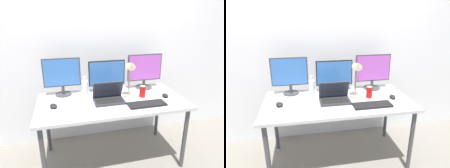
% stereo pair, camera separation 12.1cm
% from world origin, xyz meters
% --- Properties ---
extents(ground_plane, '(16.00, 16.00, 0.00)m').
position_xyz_m(ground_plane, '(0.00, 0.00, 0.00)').
color(ground_plane, gray).
extents(wall_back, '(7.00, 0.08, 2.60)m').
position_xyz_m(wall_back, '(0.00, 0.59, 1.30)').
color(wall_back, silver).
rests_on(wall_back, ground).
extents(work_desk, '(1.54, 0.76, 0.74)m').
position_xyz_m(work_desk, '(0.00, 0.00, 0.68)').
color(work_desk, '#424247').
rests_on(work_desk, ground).
extents(monitor_left, '(0.40, 0.18, 0.42)m').
position_xyz_m(monitor_left, '(-0.50, 0.28, 0.97)').
color(monitor_left, '#38383D').
rests_on(monitor_left, work_desk).
extents(monitor_center, '(0.42, 0.22, 0.37)m').
position_xyz_m(monitor_center, '(0.01, 0.27, 0.93)').
color(monitor_center, black).
rests_on(monitor_center, work_desk).
extents(monitor_right, '(0.42, 0.20, 0.42)m').
position_xyz_m(monitor_right, '(0.47, 0.28, 0.96)').
color(monitor_right, '#38383D').
rests_on(monitor_right, work_desk).
extents(laptop_silver, '(0.31, 0.21, 0.21)m').
position_xyz_m(laptop_silver, '(-0.04, -0.02, 0.79)').
color(laptop_silver, '#2D2D33').
rests_on(laptop_silver, work_desk).
extents(keyboard_main, '(0.39, 0.14, 0.02)m').
position_xyz_m(keyboard_main, '(0.31, -0.20, 0.75)').
color(keyboard_main, black).
rests_on(keyboard_main, work_desk).
extents(mouse_by_keyboard, '(0.07, 0.10, 0.04)m').
position_xyz_m(mouse_by_keyboard, '(0.59, -0.06, 0.76)').
color(mouse_by_keyboard, black).
rests_on(mouse_by_keyboard, work_desk).
extents(mouse_by_laptop, '(0.09, 0.11, 0.04)m').
position_xyz_m(mouse_by_laptop, '(-0.60, -0.04, 0.76)').
color(mouse_by_laptop, black).
rests_on(mouse_by_laptop, work_desk).
extents(water_bottle, '(0.07, 0.07, 0.24)m').
position_xyz_m(water_bottle, '(-0.26, 0.13, 0.85)').
color(water_bottle, silver).
rests_on(water_bottle, work_desk).
extents(soda_can_near_keyboard, '(0.07, 0.07, 0.13)m').
position_xyz_m(soda_can_near_keyboard, '(0.35, 0.01, 0.80)').
color(soda_can_near_keyboard, red).
rests_on(soda_can_near_keyboard, work_desk).
extents(desk_lamp, '(0.11, 0.18, 0.43)m').
position_xyz_m(desk_lamp, '(0.20, 0.02, 1.03)').
color(desk_lamp, tan).
rests_on(desk_lamp, work_desk).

